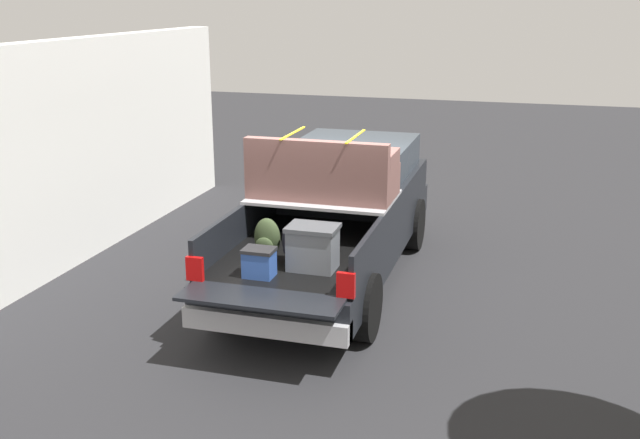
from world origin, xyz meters
The scene contains 3 objects.
ground_plane centered at (0.00, 0.00, 0.00)m, with size 40.00×40.00×0.00m, color #262628.
pickup_truck centered at (0.35, 0.00, 0.96)m, with size 6.05×2.06×2.23m.
building_facade centered at (0.02, 4.10, 1.69)m, with size 9.25×0.36×3.37m, color white.
Camera 1 is at (-9.76, -2.69, 3.99)m, focal length 41.75 mm.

